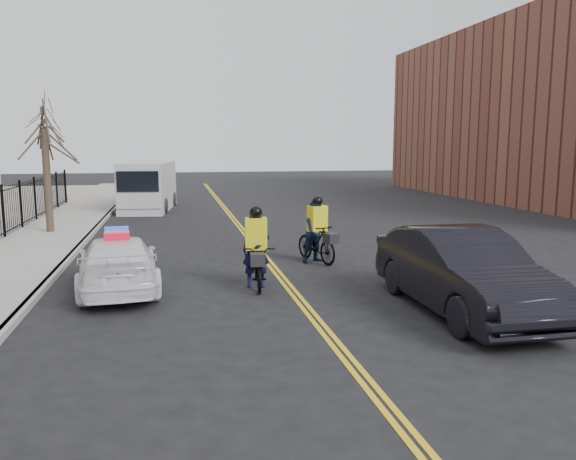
# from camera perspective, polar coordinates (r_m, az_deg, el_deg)

# --- Properties ---
(ground) EXTENTS (120.00, 120.00, 0.00)m
(ground) POSITION_cam_1_polar(r_m,az_deg,el_deg) (14.09, 0.18, -5.94)
(ground) COLOR black
(ground) RESTS_ON ground
(center_line_left) EXTENTS (0.10, 60.00, 0.01)m
(center_line_left) POSITION_cam_1_polar(r_m,az_deg,el_deg) (21.81, -4.29, -0.70)
(center_line_left) COLOR yellow
(center_line_left) RESTS_ON ground
(center_line_right) EXTENTS (0.10, 60.00, 0.01)m
(center_line_right) POSITION_cam_1_polar(r_m,az_deg,el_deg) (21.83, -3.88, -0.68)
(center_line_right) COLOR yellow
(center_line_right) RESTS_ON ground
(sidewalk) EXTENTS (3.00, 60.00, 0.15)m
(sidewalk) POSITION_cam_1_polar(r_m,az_deg,el_deg) (22.14, -23.71, -1.09)
(sidewalk) COLOR #98958F
(sidewalk) RESTS_ON ground
(curb) EXTENTS (0.20, 60.00, 0.15)m
(curb) POSITION_cam_1_polar(r_m,az_deg,el_deg) (21.87, -19.87, -0.99)
(curb) COLOR #98958F
(curb) RESTS_ON ground
(building_across) EXTENTS (12.00, 30.00, 11.00)m
(building_across) POSITION_cam_1_polar(r_m,az_deg,el_deg) (40.00, 27.24, 10.55)
(building_across) COLOR brown
(building_across) RESTS_ON ground
(street_tree) EXTENTS (3.20, 3.20, 4.80)m
(street_tree) POSITION_cam_1_polar(r_m,az_deg,el_deg) (23.84, -23.46, 7.93)
(street_tree) COLOR #372B20
(street_tree) RESTS_ON sidewalk
(police_cruiser) EXTENTS (2.30, 4.75, 1.49)m
(police_cruiser) POSITION_cam_1_polar(r_m,az_deg,el_deg) (14.43, -16.88, -3.23)
(police_cruiser) COLOR white
(police_cruiser) RESTS_ON ground
(dark_sedan) EXTENTS (1.90, 5.40, 1.78)m
(dark_sedan) POSITION_cam_1_polar(r_m,az_deg,el_deg) (12.52, 17.24, -4.03)
(dark_sedan) COLOR black
(dark_sedan) RESTS_ON ground
(cargo_van) EXTENTS (2.97, 6.42, 2.60)m
(cargo_van) POSITION_cam_1_polar(r_m,az_deg,el_deg) (31.50, -14.05, 4.28)
(cargo_van) COLOR silver
(cargo_van) RESTS_ON ground
(cyclist_near) EXTENTS (0.93, 2.16, 2.06)m
(cyclist_near) POSITION_cam_1_polar(r_m,az_deg,el_deg) (14.10, -3.25, -2.96)
(cyclist_near) COLOR black
(cyclist_near) RESTS_ON ground
(cyclist_far) EXTENTS (1.19, 2.08, 2.03)m
(cyclist_far) POSITION_cam_1_polar(r_m,az_deg,el_deg) (17.02, 3.00, -0.64)
(cyclist_far) COLOR black
(cyclist_far) RESTS_ON ground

